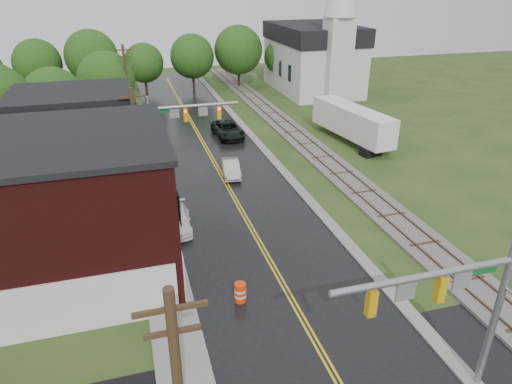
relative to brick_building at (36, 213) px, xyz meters
name	(u,v)px	position (x,y,z in m)	size (l,w,h in m)	color
main_road	(214,162)	(12.48, 15.00, -4.15)	(10.00, 90.00, 0.02)	black
curb_right	(255,140)	(17.88, 20.00, -4.15)	(0.80, 70.00, 0.12)	gray
sidewalk_left	(150,192)	(6.28, 10.00, -4.15)	(2.40, 50.00, 0.12)	gray
brick_building	(36,213)	(0.00, 0.00, 0.00)	(14.30, 10.30, 8.30)	#400E0D
yellow_house	(80,156)	(1.48, 11.00, -0.95)	(8.00, 7.00, 6.40)	tan
darkred_building	(99,133)	(2.48, 20.00, -1.95)	(7.00, 6.00, 4.40)	#3F0F0C
church	(317,51)	(32.48, 38.74, 1.68)	(10.40, 18.40, 20.00)	silver
railroad	(296,135)	(22.48, 20.00, -4.05)	(3.20, 80.00, 0.30)	#59544C
traffic_signal_near	(455,297)	(15.96, -13.00, 0.82)	(7.34, 0.30, 7.20)	gray
traffic_signal_far	(177,122)	(9.01, 12.00, 0.82)	(7.34, 0.43, 7.20)	gray
utility_pole_b	(138,150)	(5.68, 7.00, 0.57)	(1.80, 0.28, 9.00)	#382616
utility_pole_c	(127,84)	(5.68, 29.00, 0.57)	(1.80, 0.28, 9.00)	#382616
tree_left_c	(56,99)	(-1.36, 24.90, 0.36)	(6.00, 6.00, 7.65)	black
tree_left_e	(108,81)	(3.64, 30.90, 0.66)	(6.40, 6.40, 8.16)	black
suv_dark	(228,130)	(15.40, 21.91, -3.37)	(2.61, 5.65, 1.57)	black
sedan_silver	(231,168)	(13.28, 11.57, -3.49)	(1.39, 3.99, 1.31)	silver
pickup_white	(177,220)	(7.68, 3.66, -3.53)	(1.75, 4.29, 1.25)	white
semi_trailer	(352,122)	(27.23, 16.66, -1.98)	(4.05, 11.54, 3.63)	black
construction_barrel	(240,292)	(9.84, -5.00, -3.60)	(0.62, 0.62, 1.10)	#EF360A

